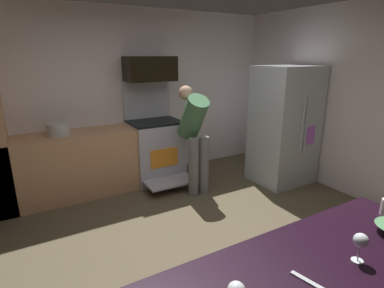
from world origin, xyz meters
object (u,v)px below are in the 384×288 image
at_px(oven_range, 155,148).
at_px(refrigerator, 284,126).
at_px(stock_pot, 58,129).
at_px(microwave, 150,69).
at_px(person_cook, 194,132).
at_px(wine_glass_far, 361,241).

height_order(oven_range, refrigerator, refrigerator).
distance_m(oven_range, stock_pot, 1.44).
distance_m(microwave, person_cook, 1.18).
relative_size(oven_range, microwave, 2.08).
bearing_deg(oven_range, person_cook, -65.88).
bearing_deg(person_cook, wine_glass_far, -103.45).
relative_size(oven_range, person_cook, 1.02).
relative_size(oven_range, wine_glass_far, 9.61).
bearing_deg(person_cook, oven_range, 114.12).
height_order(person_cook, stock_pot, person_cook).
distance_m(oven_range, refrigerator, 2.01).
xyz_separation_m(refrigerator, stock_pot, (-3.05, 1.05, 0.10)).
height_order(microwave, person_cook, microwave).
xyz_separation_m(person_cook, stock_pot, (-1.67, 0.70, 0.10)).
distance_m(oven_range, microwave, 1.21).
relative_size(oven_range, stock_pot, 5.35).
bearing_deg(person_cook, refrigerator, -14.10).
xyz_separation_m(oven_range, microwave, (0.00, 0.09, 1.21)).
height_order(oven_range, person_cook, oven_range).
distance_m(microwave, refrigerator, 2.19).
xyz_separation_m(refrigerator, person_cook, (-1.38, 0.35, -0.00)).
bearing_deg(refrigerator, person_cook, 165.90).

